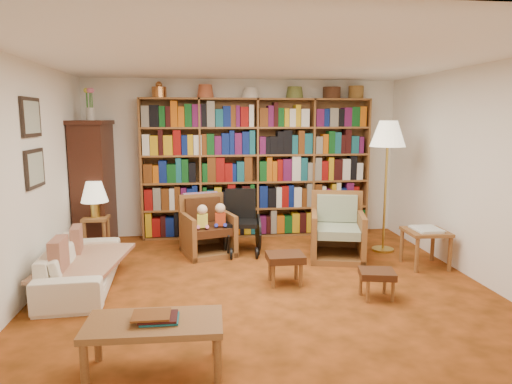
{
  "coord_description": "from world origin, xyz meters",
  "views": [
    {
      "loc": [
        -0.69,
        -4.87,
        1.89
      ],
      "look_at": [
        -0.02,
        0.6,
        1.0
      ],
      "focal_mm": 32.0,
      "sensor_mm": 36.0,
      "label": 1
    }
  ],
  "objects": [
    {
      "name": "floor",
      "position": [
        0.0,
        0.0,
        0.0
      ],
      "size": [
        5.0,
        5.0,
        0.0
      ],
      "primitive_type": "plane",
      "color": "#AF4F1B",
      "rests_on": "ground"
    },
    {
      "name": "ceiling",
      "position": [
        0.0,
        0.0,
        2.5
      ],
      "size": [
        5.0,
        5.0,
        0.0
      ],
      "primitive_type": "plane",
      "rotation": [
        3.14,
        0.0,
        0.0
      ],
      "color": "white",
      "rests_on": "wall_back"
    },
    {
      "name": "wall_back",
      "position": [
        0.0,
        2.5,
        1.25
      ],
      "size": [
        5.0,
        0.0,
        5.0
      ],
      "primitive_type": "plane",
      "rotation": [
        1.57,
        0.0,
        0.0
      ],
      "color": "white",
      "rests_on": "floor"
    },
    {
      "name": "wall_front",
      "position": [
        0.0,
        -2.5,
        1.25
      ],
      "size": [
        5.0,
        0.0,
        5.0
      ],
      "primitive_type": "plane",
      "rotation": [
        -1.57,
        0.0,
        0.0
      ],
      "color": "white",
      "rests_on": "floor"
    },
    {
      "name": "wall_left",
      "position": [
        -2.5,
        0.0,
        1.25
      ],
      "size": [
        0.0,
        5.0,
        5.0
      ],
      "primitive_type": "plane",
      "rotation": [
        1.57,
        0.0,
        1.57
      ],
      "color": "white",
      "rests_on": "floor"
    },
    {
      "name": "wall_right",
      "position": [
        2.5,
        0.0,
        1.25
      ],
      "size": [
        0.0,
        5.0,
        5.0
      ],
      "primitive_type": "plane",
      "rotation": [
        1.57,
        0.0,
        -1.57
      ],
      "color": "white",
      "rests_on": "floor"
    },
    {
      "name": "bookshelf",
      "position": [
        0.2,
        2.33,
        1.17
      ],
      "size": [
        3.6,
        0.3,
        2.42
      ],
      "color": "brown",
      "rests_on": "floor"
    },
    {
      "name": "curio_cabinet",
      "position": [
        -2.25,
        2.0,
        0.95
      ],
      "size": [
        0.5,
        0.95,
        2.4
      ],
      "color": "#35140E",
      "rests_on": "floor"
    },
    {
      "name": "framed_pictures",
      "position": [
        -2.48,
        0.3,
        1.62
      ],
      "size": [
        0.03,
        0.52,
        0.97
      ],
      "color": "black",
      "rests_on": "wall_left"
    },
    {
      "name": "sofa",
      "position": [
        -2.05,
        0.28,
        0.25
      ],
      "size": [
        1.73,
        0.76,
        0.49
      ],
      "primitive_type": "imported",
      "rotation": [
        0.0,
        0.0,
        1.63
      ],
      "color": "#F2E7CD",
      "rests_on": "floor"
    },
    {
      "name": "sofa_throw",
      "position": [
        -2.0,
        0.28,
        0.3
      ],
      "size": [
        0.92,
        1.48,
        0.04
      ],
      "primitive_type": "cube",
      "rotation": [
        0.0,
        0.0,
        -0.12
      ],
      "color": "beige",
      "rests_on": "sofa"
    },
    {
      "name": "cushion_left",
      "position": [
        -2.18,
        0.63,
        0.45
      ],
      "size": [
        0.16,
        0.36,
        0.35
      ],
      "primitive_type": "cube",
      "rotation": [
        0.0,
        0.0,
        0.14
      ],
      "color": "maroon",
      "rests_on": "sofa"
    },
    {
      "name": "cushion_right",
      "position": [
        -2.18,
        -0.07,
        0.45
      ],
      "size": [
        0.14,
        0.39,
        0.38
      ],
      "primitive_type": "cube",
      "rotation": [
        0.0,
        0.0,
        0.04
      ],
      "color": "maroon",
      "rests_on": "sofa"
    },
    {
      "name": "side_table_lamp",
      "position": [
        -2.15,
        1.52,
        0.38
      ],
      "size": [
        0.34,
        0.34,
        0.54
      ],
      "color": "brown",
      "rests_on": "floor"
    },
    {
      "name": "table_lamp",
      "position": [
        -2.15,
        1.52,
        0.88
      ],
      "size": [
        0.37,
        0.37,
        0.5
      ],
      "color": "gold",
      "rests_on": "side_table_lamp"
    },
    {
      "name": "armchair_leather",
      "position": [
        -0.61,
        1.44,
        0.34
      ],
      "size": [
        0.85,
        0.86,
        0.83
      ],
      "color": "brown",
      "rests_on": "floor"
    },
    {
      "name": "armchair_sage",
      "position": [
        1.13,
        1.03,
        0.34
      ],
      "size": [
        0.88,
        0.89,
        0.89
      ],
      "color": "brown",
      "rests_on": "floor"
    },
    {
      "name": "wheelchair",
      "position": [
        -0.13,
        1.43,
        0.41
      ],
      "size": [
        0.51,
        0.71,
        0.89
      ],
      "color": "black",
      "rests_on": "floor"
    },
    {
      "name": "floor_lamp",
      "position": [
        1.9,
        1.23,
        1.6
      ],
      "size": [
        0.49,
        0.49,
        1.86
      ],
      "color": "gold",
      "rests_on": "floor"
    },
    {
      "name": "side_table_papers",
      "position": [
        2.15,
        0.48,
        0.41
      ],
      "size": [
        0.53,
        0.53,
        0.51
      ],
      "color": "brown",
      "rests_on": "floor"
    },
    {
      "name": "footstool_a",
      "position": [
        0.25,
        0.09,
        0.29
      ],
      "size": [
        0.42,
        0.36,
        0.36
      ],
      "color": "#442212",
      "rests_on": "floor"
    },
    {
      "name": "footstool_b",
      "position": [
        1.13,
        -0.46,
        0.25
      ],
      "size": [
        0.42,
        0.37,
        0.31
      ],
      "color": "#442212",
      "rests_on": "floor"
    },
    {
      "name": "coffee_table",
      "position": [
        -1.06,
        -1.62,
        0.35
      ],
      "size": [
        1.02,
        0.53,
        0.46
      ],
      "color": "brown",
      "rests_on": "floor"
    }
  ]
}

